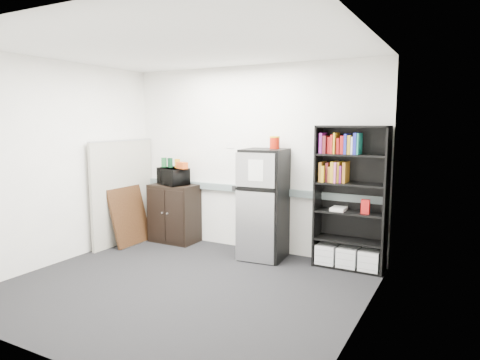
% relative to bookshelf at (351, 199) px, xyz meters
% --- Properties ---
extents(floor, '(4.00, 4.00, 0.00)m').
position_rel_bookshelf_xyz_m(floor, '(-1.53, -1.57, -0.91)').
color(floor, black).
rests_on(floor, ground).
extents(wall_back, '(4.00, 0.02, 2.70)m').
position_rel_bookshelf_xyz_m(wall_back, '(-1.53, 0.18, 0.44)').
color(wall_back, white).
rests_on(wall_back, floor).
extents(wall_right, '(0.02, 3.50, 2.70)m').
position_rel_bookshelf_xyz_m(wall_right, '(0.47, -1.57, 0.44)').
color(wall_right, white).
rests_on(wall_right, floor).
extents(wall_left, '(0.02, 3.50, 2.70)m').
position_rel_bookshelf_xyz_m(wall_left, '(-3.53, -1.57, 0.44)').
color(wall_left, white).
rests_on(wall_left, floor).
extents(ceiling, '(4.00, 3.50, 0.02)m').
position_rel_bookshelf_xyz_m(ceiling, '(-1.53, -1.57, 1.79)').
color(ceiling, white).
rests_on(ceiling, wall_back).
extents(electrical_raceway, '(3.92, 0.05, 0.10)m').
position_rel_bookshelf_xyz_m(electrical_raceway, '(-1.53, 0.15, -0.01)').
color(electrical_raceway, slate).
rests_on(electrical_raceway, wall_back).
extents(wall_note, '(0.14, 0.00, 0.10)m').
position_rel_bookshelf_xyz_m(wall_note, '(-1.88, 0.18, 0.64)').
color(wall_note, white).
rests_on(wall_note, wall_back).
extents(bookshelf, '(0.90, 0.34, 1.85)m').
position_rel_bookshelf_xyz_m(bookshelf, '(0.00, 0.00, 0.00)').
color(bookshelf, black).
rests_on(bookshelf, floor).
extents(cubicle_partition, '(0.06, 1.30, 1.62)m').
position_rel_bookshelf_xyz_m(cubicle_partition, '(-3.43, -0.49, -0.10)').
color(cubicle_partition, '#A4A191').
rests_on(cubicle_partition, floor).
extents(cabinet, '(0.73, 0.49, 0.92)m').
position_rel_bookshelf_xyz_m(cabinet, '(-2.76, -0.06, -0.45)').
color(cabinet, black).
rests_on(cabinet, floor).
extents(microwave, '(0.56, 0.47, 0.27)m').
position_rel_bookshelf_xyz_m(microwave, '(-2.76, -0.08, 0.14)').
color(microwave, black).
rests_on(microwave, cabinet).
extents(snack_box_a, '(0.08, 0.06, 0.15)m').
position_rel_bookshelf_xyz_m(snack_box_a, '(-2.96, -0.05, 0.34)').
color(snack_box_a, '#1B5F2E').
rests_on(snack_box_a, microwave).
extents(snack_box_b, '(0.08, 0.07, 0.15)m').
position_rel_bookshelf_xyz_m(snack_box_b, '(-2.84, -0.05, 0.34)').
color(snack_box_b, '#0C361D').
rests_on(snack_box_b, microwave).
extents(snack_box_c, '(0.08, 0.07, 0.14)m').
position_rel_bookshelf_xyz_m(snack_box_c, '(-2.70, -0.05, 0.34)').
color(snack_box_c, '#C48112').
rests_on(snack_box_c, microwave).
extents(snack_bag, '(0.20, 0.15, 0.10)m').
position_rel_bookshelf_xyz_m(snack_bag, '(-2.57, -0.10, 0.32)').
color(snack_bag, '#CB4914').
rests_on(snack_bag, microwave).
extents(refrigerator, '(0.62, 0.65, 1.53)m').
position_rel_bookshelf_xyz_m(refrigerator, '(-1.16, -0.14, -0.15)').
color(refrigerator, black).
rests_on(refrigerator, floor).
extents(coffee_can, '(0.14, 0.14, 0.19)m').
position_rel_bookshelf_xyz_m(coffee_can, '(-1.06, -0.02, 0.71)').
color(coffee_can, '#A81807').
rests_on(coffee_can, refrigerator).
extents(framed_poster, '(0.27, 0.71, 0.89)m').
position_rel_bookshelf_xyz_m(framed_poster, '(-3.30, -0.51, -0.46)').
color(framed_poster, black).
rests_on(framed_poster, floor).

